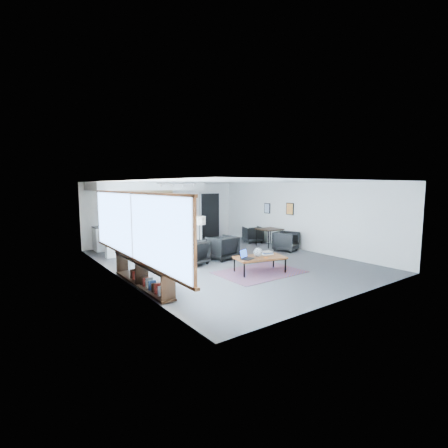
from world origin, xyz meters
TOP-DOWN VIEW (x-y plane):
  - room at (0.00, 0.00)m, footprint 7.02×9.02m
  - window at (-3.46, -0.90)m, footprint 0.10×5.95m
  - console at (-3.30, -1.05)m, footprint 0.35×3.00m
  - kitchenette at (-1.20, 3.71)m, footprint 4.20×1.96m
  - doorway at (2.30, 4.42)m, footprint 1.10×0.12m
  - track_light at (-0.59, 2.20)m, footprint 1.60×0.07m
  - wall_art_lower at (3.47, 0.40)m, footprint 0.03×0.38m
  - wall_art_upper at (3.47, 1.70)m, footprint 0.03×0.34m
  - kilim_rug at (-0.09, -1.76)m, footprint 2.38×1.63m
  - coffee_table at (-0.09, -1.76)m, footprint 1.55×1.07m
  - laptop at (-0.59, -1.72)m, footprint 0.44×0.40m
  - ceramic_pot at (-0.13, -1.73)m, footprint 0.26×0.26m
  - book_stack at (0.28, -1.66)m, footprint 0.35×0.30m
  - coaster at (-0.06, -1.98)m, footprint 0.11×0.11m
  - armchair_left at (-1.16, 0.17)m, footprint 1.00×0.96m
  - armchair_right at (0.03, 0.24)m, footprint 0.92×0.87m
  - floor_lamp at (-0.59, 0.69)m, footprint 0.55×0.55m
  - dining_table at (3.00, 1.05)m, footprint 0.90×0.90m
  - dining_chair_near at (2.80, -0.07)m, footprint 0.86×0.83m
  - dining_chair_far at (3.00, 2.09)m, footprint 0.81×0.78m
  - microwave at (-0.14, 4.15)m, footprint 0.59×0.36m

SIDE VIEW (x-z plane):
  - kilim_rug at x=-0.09m, z-range 0.00..0.01m
  - console at x=-3.30m, z-range -0.07..0.73m
  - dining_chair_far at x=3.00m, z-range 0.00..0.66m
  - dining_chair_near at x=2.80m, z-range 0.00..0.70m
  - armchair_left at x=-1.16m, z-range 0.00..0.83m
  - coffee_table at x=-0.09m, z-range 0.20..0.65m
  - armchair_right at x=0.03m, z-range 0.00..0.87m
  - coaster at x=-0.06m, z-range 0.46..0.47m
  - book_stack at x=0.28m, z-range 0.46..0.55m
  - laptop at x=-0.59m, z-range 0.41..0.66m
  - ceramic_pot at x=-0.13m, z-range 0.46..0.72m
  - dining_table at x=3.00m, z-range 0.30..1.02m
  - doorway at x=2.30m, z-range 0.00..2.15m
  - microwave at x=-0.14m, z-range 0.93..1.31m
  - floor_lamp at x=-0.59m, z-range 0.54..1.99m
  - room at x=0.00m, z-range -0.01..2.61m
  - kitchenette at x=-1.20m, z-range 0.08..2.68m
  - window at x=-3.46m, z-range 0.63..2.29m
  - wall_art_upper at x=3.47m, z-range 1.28..1.72m
  - wall_art_lower at x=3.47m, z-range 1.31..1.79m
  - track_light at x=-0.59m, z-range 2.45..2.60m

